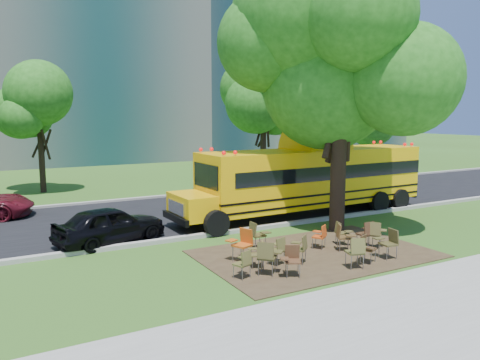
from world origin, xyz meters
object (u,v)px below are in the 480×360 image
chair_0 (244,261)px  chair_10 (257,233)px  chair_12 (343,235)px  chair_14 (341,231)px  chair_2 (301,246)px  chair_8 (259,252)px  black_car (110,225)px  chair_15 (278,248)px  chair_1 (268,255)px  chair_13 (367,232)px  chair_9 (243,241)px  chair_5 (366,246)px  school_bus (312,177)px  chair_11 (321,234)px  chair_7 (375,232)px  chair_4 (357,250)px  chair_3 (292,258)px  chair_6 (389,241)px  main_tree (341,64)px

chair_0 → chair_10: 2.71m
chair_12 → chair_14: size_ratio=1.09×
chair_2 → chair_14: (2.30, 0.90, -0.04)m
chair_8 → chair_0: bearing=151.6°
black_car → chair_15: bearing=-157.6°
chair_1 → chair_12: (3.26, 0.78, -0.06)m
chair_2 → chair_14: 2.47m
chair_13 → chair_9: bearing=169.0°
chair_5 → chair_8: chair_5 is taller
school_bus → chair_1: school_bus is taller
chair_9 → chair_11: 2.78m
chair_7 → chair_8: (-4.21, 0.16, -0.07)m
chair_2 → chair_9: (-1.34, 1.00, 0.08)m
chair_2 → chair_12: 1.92m
chair_4 → chair_10: (-1.45, 2.95, -0.01)m
chair_11 → black_car: (-5.68, 3.95, 0.14)m
chair_3 → chair_6: (3.41, -0.13, 0.04)m
chair_9 → chair_13: (4.12, -0.76, -0.05)m
chair_10 → black_car: bearing=-126.7°
chair_3 → chair_4: size_ratio=0.92×
chair_0 → chair_12: bearing=-10.1°
chair_3 → chair_9: bearing=-45.4°
black_car → chair_2: bearing=-153.9°
main_tree → school_bus: size_ratio=0.84×
chair_7 → chair_14: (-0.68, 0.82, -0.07)m
chair_3 → chair_11: size_ratio=1.06×
black_car → chair_0: bearing=-172.1°
chair_1 → black_car: 5.99m
chair_6 → chair_8: size_ratio=1.17×
main_tree → chair_2: 7.00m
chair_1 → chair_7: (4.35, 0.50, -0.04)m
chair_5 → chair_10: chair_10 is taller
school_bus → chair_15: size_ratio=13.80×
main_tree → chair_9: 7.44m
chair_10 → chair_14: bearing=72.7°
chair_13 → chair_6: bearing=-100.7°
chair_6 → chair_12: size_ratio=1.05×
chair_7 → chair_15: bearing=-131.6°
chair_11 → chair_13: bearing=-59.8°
main_tree → black_car: bearing=163.5°
chair_6 → black_car: size_ratio=0.25×
school_bus → black_car: (-8.66, -0.39, -0.99)m
chair_0 → chair_5: size_ratio=0.96×
school_bus → chair_1: 8.15m
chair_5 → school_bus: bearing=-137.1°
school_bus → chair_6: 6.47m
chair_7 → chair_11: size_ratio=1.13×
chair_6 → chair_13: size_ratio=1.01×
chair_0 → chair_12: 3.99m
chair_4 → chair_12: bearing=77.8°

